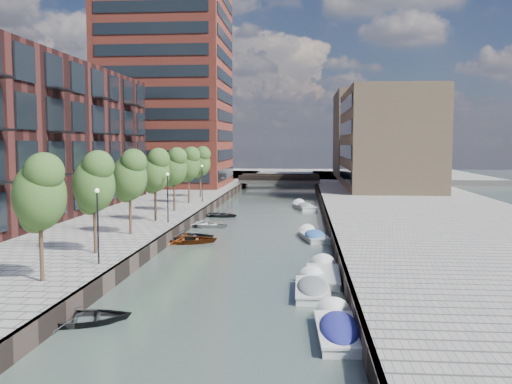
# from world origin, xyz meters

# --- Properties ---
(water) EXTENTS (300.00, 300.00, 0.00)m
(water) POSITION_xyz_m (0.00, 40.00, 0.00)
(water) COLOR #38473F
(water) RESTS_ON ground
(quay_right) EXTENTS (20.00, 140.00, 1.00)m
(quay_right) POSITION_xyz_m (16.00, 40.00, 0.50)
(quay_right) COLOR gray
(quay_right) RESTS_ON ground
(quay_wall_left) EXTENTS (0.25, 140.00, 1.00)m
(quay_wall_left) POSITION_xyz_m (-6.10, 40.00, 0.50)
(quay_wall_left) COLOR #332823
(quay_wall_left) RESTS_ON ground
(quay_wall_right) EXTENTS (0.25, 140.00, 1.00)m
(quay_wall_right) POSITION_xyz_m (6.10, 40.00, 0.50)
(quay_wall_right) COLOR #332823
(quay_wall_right) RESTS_ON ground
(far_closure) EXTENTS (80.00, 40.00, 1.00)m
(far_closure) POSITION_xyz_m (0.00, 100.00, 0.50)
(far_closure) COLOR gray
(far_closure) RESTS_ON ground
(apartment_block) EXTENTS (8.00, 38.00, 14.00)m
(apartment_block) POSITION_xyz_m (-20.00, 30.00, 8.00)
(apartment_block) COLOR black
(apartment_block) RESTS_ON quay_left
(tower) EXTENTS (18.00, 18.00, 30.00)m
(tower) POSITION_xyz_m (-17.00, 65.00, 16.00)
(tower) COLOR brown
(tower) RESTS_ON quay_left
(tan_block_near) EXTENTS (12.00, 25.00, 14.00)m
(tan_block_near) POSITION_xyz_m (16.00, 62.00, 8.00)
(tan_block_near) COLOR #9C7F5F
(tan_block_near) RESTS_ON quay_right
(tan_block_far) EXTENTS (12.00, 20.00, 16.00)m
(tan_block_far) POSITION_xyz_m (16.00, 88.00, 9.00)
(tan_block_far) COLOR #9C7F5F
(tan_block_far) RESTS_ON quay_right
(bridge) EXTENTS (13.00, 6.00, 1.30)m
(bridge) POSITION_xyz_m (0.00, 72.00, 1.39)
(bridge) COLOR gray
(bridge) RESTS_ON ground
(tree_0) EXTENTS (2.50, 2.50, 5.95)m
(tree_0) POSITION_xyz_m (-8.50, 4.00, 5.31)
(tree_0) COLOR #382619
(tree_0) RESTS_ON quay_left
(tree_1) EXTENTS (2.50, 2.50, 5.95)m
(tree_1) POSITION_xyz_m (-8.50, 11.00, 5.31)
(tree_1) COLOR #382619
(tree_1) RESTS_ON quay_left
(tree_2) EXTENTS (2.50, 2.50, 5.95)m
(tree_2) POSITION_xyz_m (-8.50, 18.00, 5.31)
(tree_2) COLOR #382619
(tree_2) RESTS_ON quay_left
(tree_3) EXTENTS (2.50, 2.50, 5.95)m
(tree_3) POSITION_xyz_m (-8.50, 25.00, 5.31)
(tree_3) COLOR #382619
(tree_3) RESTS_ON quay_left
(tree_4) EXTENTS (2.50, 2.50, 5.95)m
(tree_4) POSITION_xyz_m (-8.50, 32.00, 5.31)
(tree_4) COLOR #382619
(tree_4) RESTS_ON quay_left
(tree_5) EXTENTS (2.50, 2.50, 5.95)m
(tree_5) POSITION_xyz_m (-8.50, 39.00, 5.31)
(tree_5) COLOR #382619
(tree_5) RESTS_ON quay_left
(tree_6) EXTENTS (2.50, 2.50, 5.95)m
(tree_6) POSITION_xyz_m (-8.50, 46.00, 5.31)
(tree_6) COLOR #382619
(tree_6) RESTS_ON quay_left
(lamp_0) EXTENTS (0.24, 0.24, 4.12)m
(lamp_0) POSITION_xyz_m (-7.20, 8.00, 3.51)
(lamp_0) COLOR black
(lamp_0) RESTS_ON quay_left
(lamp_1) EXTENTS (0.24, 0.24, 4.12)m
(lamp_1) POSITION_xyz_m (-7.20, 24.00, 3.51)
(lamp_1) COLOR black
(lamp_1) RESTS_ON quay_left
(lamp_2) EXTENTS (0.24, 0.24, 4.12)m
(lamp_2) POSITION_xyz_m (-7.20, 40.00, 3.51)
(lamp_2) COLOR black
(lamp_2) RESTS_ON quay_left
(sloop_0) EXTENTS (4.96, 4.24, 0.87)m
(sloop_0) POSITION_xyz_m (-5.40, 1.00, 0.00)
(sloop_0) COLOR black
(sloop_0) RESTS_ON ground
(sloop_1) EXTENTS (4.91, 3.62, 0.98)m
(sloop_1) POSITION_xyz_m (-5.40, 21.70, 0.00)
(sloop_1) COLOR #232326
(sloop_1) RESTS_ON ground
(sloop_2) EXTENTS (5.02, 3.84, 0.97)m
(sloop_2) POSITION_xyz_m (-4.89, 20.29, 0.00)
(sloop_2) COLOR maroon
(sloop_2) RESTS_ON ground
(sloop_3) EXTENTS (5.32, 4.52, 0.94)m
(sloop_3) POSITION_xyz_m (-4.90, 28.33, 0.00)
(sloop_3) COLOR #B4B4B2
(sloop_3) RESTS_ON ground
(sloop_4) EXTENTS (4.72, 3.91, 0.85)m
(sloop_4) POSITION_xyz_m (-4.72, 35.60, 0.00)
(sloop_4) COLOR black
(sloop_4) RESTS_ON ground
(motorboat_0) EXTENTS (1.89, 4.97, 1.64)m
(motorboat_0) POSITION_xyz_m (5.30, 0.47, 0.20)
(motorboat_0) COLOR white
(motorboat_0) RESTS_ON ground
(motorboat_1) EXTENTS (1.71, 4.83, 1.61)m
(motorboat_1) POSITION_xyz_m (4.37, 6.82, 0.20)
(motorboat_1) COLOR silver
(motorboat_1) RESTS_ON ground
(motorboat_2) EXTENTS (1.98, 5.31, 1.75)m
(motorboat_2) POSITION_xyz_m (5.01, 9.91, 0.10)
(motorboat_2) COLOR silver
(motorboat_2) RESTS_ON ground
(motorboat_3) EXTENTS (2.64, 5.00, 1.59)m
(motorboat_3) POSITION_xyz_m (4.67, 22.93, 0.19)
(motorboat_3) COLOR #BABBB9
(motorboat_3) RESTS_ON ground
(motorboat_4) EXTENTS (2.91, 5.26, 1.66)m
(motorboat_4) POSITION_xyz_m (3.96, 43.44, 0.20)
(motorboat_4) COLOR #BBBBB9
(motorboat_4) RESTS_ON ground
(car) EXTENTS (2.80, 4.30, 1.36)m
(car) POSITION_xyz_m (11.30, 61.35, 1.68)
(car) COLOR #A0A3A4
(car) RESTS_ON quay_right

